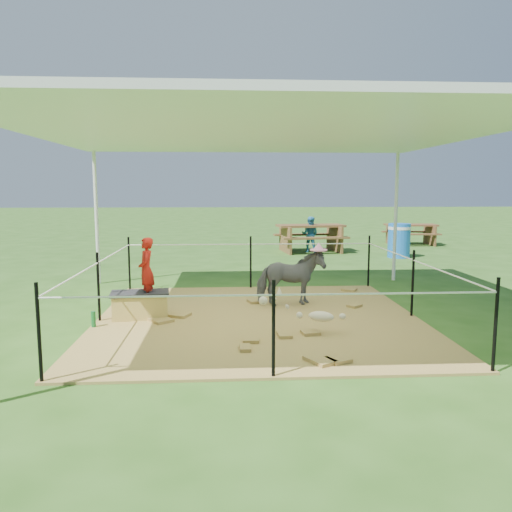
{
  "coord_description": "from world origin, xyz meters",
  "views": [
    {
      "loc": [
        -0.46,
        -6.98,
        1.87
      ],
      "look_at": [
        0.0,
        0.6,
        0.85
      ],
      "focal_mm": 35.0,
      "sensor_mm": 36.0,
      "label": 1
    }
  ],
  "objects": [
    {
      "name": "green_bottle",
      "position": [
        -2.25,
        -0.34,
        0.14
      ],
      "size": [
        0.07,
        0.07,
        0.21
      ],
      "primitive_type": "cylinder",
      "rotation": [
        0.0,
        0.0,
        0.12
      ],
      "color": "#17682A",
      "rests_on": "hay_patch"
    },
    {
      "name": "pink_hat",
      "position": [
        0.55,
        0.74,
        0.98
      ],
      "size": [
        0.27,
        0.27,
        0.13
      ],
      "primitive_type": "cylinder",
      "color": "#FF93C1",
      "rests_on": "pony"
    },
    {
      "name": "foal",
      "position": [
        0.75,
        -0.82,
        0.28
      ],
      "size": [
        1.03,
        0.81,
        0.5
      ],
      "primitive_type": null,
      "rotation": [
        0.0,
        0.0,
        -0.4
      ],
      "color": "beige",
      "rests_on": "hay_patch"
    },
    {
      "name": "canopy_tent",
      "position": [
        0.0,
        0.0,
        2.69
      ],
      "size": [
        6.3,
        6.3,
        2.9
      ],
      "color": "silver",
      "rests_on": "ground"
    },
    {
      "name": "hay_patch",
      "position": [
        0.0,
        0.0,
        0.01
      ],
      "size": [
        4.6,
        4.6,
        0.03
      ],
      "primitive_type": "cube",
      "color": "brown",
      "rests_on": "ground"
    },
    {
      "name": "picnic_table_near",
      "position": [
        2.06,
        7.76,
        0.41
      ],
      "size": [
        2.12,
        1.64,
        0.82
      ],
      "primitive_type": "cube",
      "rotation": [
        0.0,
        0.0,
        0.12
      ],
      "color": "brown",
      "rests_on": "ground"
    },
    {
      "name": "dark_cloth",
      "position": [
        -1.7,
        0.11,
        0.39
      ],
      "size": [
        0.86,
        0.52,
        0.04
      ],
      "primitive_type": "cube",
      "rotation": [
        0.0,
        0.0,
        0.12
      ],
      "color": "black",
      "rests_on": "straw_bale"
    },
    {
      "name": "ground",
      "position": [
        0.0,
        0.0,
        0.0
      ],
      "size": [
        90.0,
        90.0,
        0.0
      ],
      "primitive_type": "plane",
      "color": "#2D5919",
      "rests_on": "ground"
    },
    {
      "name": "straw_bale",
      "position": [
        -1.7,
        0.11,
        0.2
      ],
      "size": [
        0.81,
        0.48,
        0.34
      ],
      "primitive_type": "cube",
      "rotation": [
        0.0,
        0.0,
        0.12
      ],
      "color": "#AB883E",
      "rests_on": "hay_patch"
    },
    {
      "name": "pony",
      "position": [
        0.55,
        0.74,
        0.47
      ],
      "size": [
        1.1,
        0.62,
        0.88
      ],
      "primitive_type": "imported",
      "rotation": [
        0.0,
        0.0,
        1.71
      ],
      "color": "#46464A",
      "rests_on": "hay_patch"
    },
    {
      "name": "distant_person",
      "position": [
        2.04,
        7.68,
        0.53
      ],
      "size": [
        0.63,
        0.57,
        1.06
      ],
      "primitive_type": "imported",
      "rotation": [
        0.0,
        0.0,
        2.75
      ],
      "color": "#3389BF",
      "rests_on": "ground"
    },
    {
      "name": "rope_fence",
      "position": [
        0.0,
        -0.0,
        0.64
      ],
      "size": [
        4.54,
        4.54,
        1.0
      ],
      "color": "black",
      "rests_on": "ground"
    },
    {
      "name": "picnic_table_far",
      "position": [
        5.76,
        9.45,
        0.35
      ],
      "size": [
        1.76,
        1.33,
        0.7
      ],
      "primitive_type": "cube",
      "rotation": [
        0.0,
        0.0,
        -0.07
      ],
      "color": "brown",
      "rests_on": "ground"
    },
    {
      "name": "trash_barrel",
      "position": [
        4.29,
        6.38,
        0.47
      ],
      "size": [
        0.8,
        0.8,
        0.93
      ],
      "primitive_type": "cylinder",
      "rotation": [
        0.0,
        0.0,
        -0.43
      ],
      "color": "blue",
      "rests_on": "ground"
    },
    {
      "name": "woman",
      "position": [
        -1.6,
        0.11,
        0.83
      ],
      "size": [
        0.26,
        0.36,
        0.92
      ],
      "primitive_type": "imported",
      "rotation": [
        0.0,
        0.0,
        -1.45
      ],
      "color": "red",
      "rests_on": "straw_bale"
    }
  ]
}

